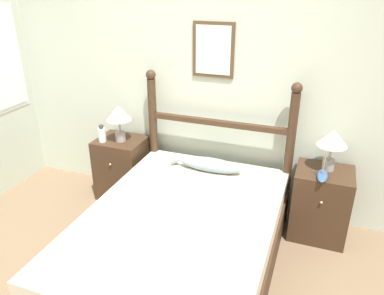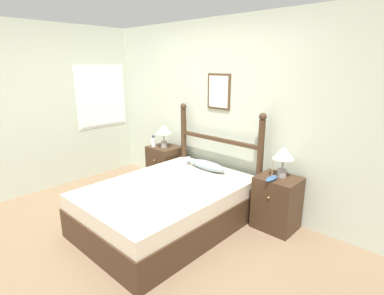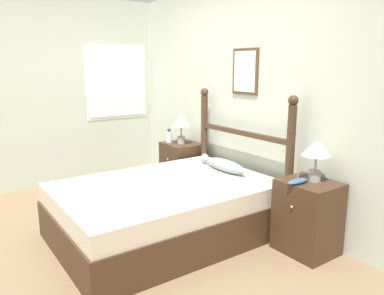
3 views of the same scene
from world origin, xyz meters
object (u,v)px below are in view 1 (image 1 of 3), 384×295
(model_boat, at_px, (322,175))
(bottle, at_px, (102,134))
(nightstand_left, at_px, (122,168))
(table_lamp_left, at_px, (119,115))
(fish_pillow, at_px, (208,164))
(bed, at_px, (180,243))
(nightstand_right, at_px, (320,204))
(table_lamp_right, at_px, (332,140))

(model_boat, bearing_deg, bottle, 179.39)
(nightstand_left, xyz_separation_m, table_lamp_left, (0.03, -0.03, 0.60))
(table_lamp_left, bearing_deg, fish_pillow, -5.15)
(bed, height_order, bottle, bottle)
(nightstand_right, height_order, fish_pillow, fish_pillow)
(table_lamp_left, relative_size, model_boat, 1.58)
(nightstand_left, xyz_separation_m, model_boat, (1.98, -0.13, 0.35))
(bed, distance_m, nightstand_right, 1.32)
(bed, distance_m, table_lamp_left, 1.45)
(nightstand_left, xyz_separation_m, fish_pillow, (0.99, -0.11, 0.27))
(nightstand_left, xyz_separation_m, bottle, (-0.14, -0.11, 0.41))
(table_lamp_right, bearing_deg, fish_pillow, -171.47)
(fish_pillow, bearing_deg, bed, -88.57)
(bed, relative_size, nightstand_left, 3.11)
(nightstand_right, bearing_deg, table_lamp_left, -179.20)
(bed, height_order, model_boat, model_boat)
(bottle, relative_size, fish_pillow, 0.28)
(nightstand_right, distance_m, table_lamp_right, 0.60)
(bed, xyz_separation_m, nightstand_right, (1.00, 0.86, 0.06))
(table_lamp_right, relative_size, model_boat, 1.58)
(table_lamp_right, bearing_deg, nightstand_right, -107.45)
(nightstand_left, height_order, table_lamp_left, table_lamp_left)
(bed, xyz_separation_m, bottle, (-1.14, 0.75, 0.47))
(bed, bearing_deg, model_boat, 36.62)
(model_boat, bearing_deg, nightstand_right, 79.49)
(bed, bearing_deg, table_lamp_right, 41.56)
(bed, height_order, table_lamp_left, table_lamp_left)
(nightstand_right, bearing_deg, nightstand_left, 180.00)
(bottle, bearing_deg, nightstand_left, 39.22)
(nightstand_left, relative_size, fish_pillow, 0.98)
(model_boat, xyz_separation_m, fish_pillow, (-1.00, 0.02, -0.08))
(nightstand_left, bearing_deg, model_boat, -3.83)
(bed, distance_m, table_lamp_right, 1.51)
(model_boat, bearing_deg, bed, -143.38)
(table_lamp_left, distance_m, bottle, 0.26)
(bottle, bearing_deg, table_lamp_left, 27.13)
(table_lamp_left, height_order, table_lamp_right, same)
(table_lamp_right, height_order, fish_pillow, table_lamp_right)
(bed, height_order, table_lamp_right, table_lamp_right)
(bed, relative_size, bottle, 10.83)
(bed, relative_size, nightstand_right, 3.11)
(table_lamp_right, distance_m, bottle, 2.17)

